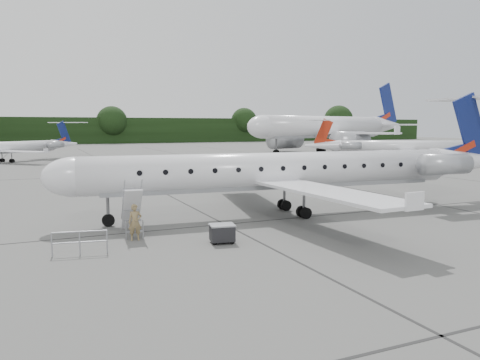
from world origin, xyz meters
name	(u,v)px	position (x,y,z in m)	size (l,w,h in m)	color
ground	(340,230)	(0.00, 0.00, 0.00)	(320.00, 320.00, 0.00)	slate
treeline	(86,131)	(0.00, 130.00, 4.00)	(260.00, 4.00, 8.00)	black
main_regional_jet	(278,153)	(-1.06, 4.92, 3.80)	(29.61, 21.32, 7.59)	white
airstair	(132,211)	(-10.15, 3.34, 1.19)	(0.85, 2.33, 2.38)	white
passenger	(135,222)	(-10.26, 2.03, 0.86)	(0.63, 0.41, 1.73)	olive
safety_railing	(80,243)	(-12.89, 0.38, 0.50)	(2.20, 0.08, 1.00)	#93959B
baggage_cart	(222,233)	(-6.68, -0.12, 0.47)	(1.08, 0.88, 0.94)	black
bg_narrowbody	(325,116)	(36.76, 56.35, 7.25)	(40.41, 29.10, 14.51)	white
bg_regional_left	(1,142)	(-19.03, 57.27, 3.07)	(23.43, 16.87, 6.15)	white
bg_regional_right	(403,140)	(36.64, 35.21, 3.21)	(24.45, 17.60, 6.41)	white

